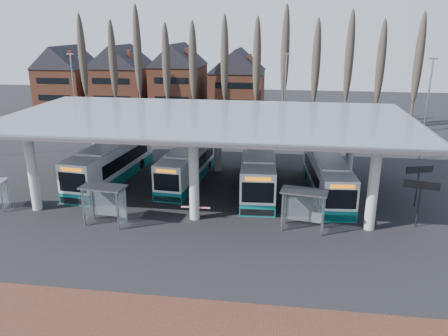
# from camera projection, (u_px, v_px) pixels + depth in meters

# --- Properties ---
(ground) EXTENTS (140.00, 140.00, 0.00)m
(ground) POSITION_uv_depth(u_px,v_px,m) (187.00, 234.00, 28.76)
(ground) COLOR black
(ground) RESTS_ON ground
(station_canopy) EXTENTS (32.00, 16.00, 6.34)m
(station_canopy) POSITION_uv_depth(u_px,v_px,m) (207.00, 124.00, 34.54)
(station_canopy) COLOR #B6B7B2
(station_canopy) RESTS_ON ground
(poplar_row) EXTENTS (45.10, 1.10, 14.50)m
(poplar_row) POSITION_uv_depth(u_px,v_px,m) (240.00, 60.00, 57.12)
(poplar_row) COLOR #473D33
(poplar_row) RESTS_ON ground
(townhouse_row) EXTENTS (36.80, 10.30, 12.25)m
(townhouse_row) POSITION_uv_depth(u_px,v_px,m) (150.00, 72.00, 70.43)
(townhouse_row) COLOR brown
(townhouse_row) RESTS_ON ground
(lamp_post_a) EXTENTS (0.80, 0.16, 10.17)m
(lamp_post_a) POSITION_uv_depth(u_px,v_px,m) (75.00, 97.00, 50.19)
(lamp_post_a) COLOR slate
(lamp_post_a) RESTS_ON ground
(lamp_post_b) EXTENTS (0.80, 0.16, 10.17)m
(lamp_post_b) POSITION_uv_depth(u_px,v_px,m) (285.00, 96.00, 50.81)
(lamp_post_b) COLOR slate
(lamp_post_b) RESTS_ON ground
(lamp_post_c) EXTENTS (0.80, 0.16, 10.17)m
(lamp_post_c) POSITION_uv_depth(u_px,v_px,m) (427.00, 108.00, 43.32)
(lamp_post_c) COLOR slate
(lamp_post_c) RESTS_ON ground
(bus_0) EXTENTS (3.83, 12.38, 3.38)m
(bus_0) POSITION_uv_depth(u_px,v_px,m) (112.00, 162.00, 38.55)
(bus_0) COLOR white
(bus_0) RESTS_ON ground
(bus_1) EXTENTS (3.26, 11.16, 3.06)m
(bus_1) POSITION_uv_depth(u_px,v_px,m) (188.00, 164.00, 38.54)
(bus_1) COLOR white
(bus_1) RESTS_ON ground
(bus_2) EXTENTS (3.28, 12.31, 3.39)m
(bus_2) POSITION_uv_depth(u_px,v_px,m) (258.00, 169.00, 36.68)
(bus_2) COLOR white
(bus_2) RESTS_ON ground
(bus_3) EXTENTS (3.38, 11.46, 3.14)m
(bus_3) POSITION_uv_depth(u_px,v_px,m) (327.00, 176.00, 35.43)
(bus_3) COLOR white
(bus_3) RESTS_ON ground
(shelter_1) EXTENTS (3.15, 1.82, 2.78)m
(shelter_1) POSITION_uv_depth(u_px,v_px,m) (105.00, 196.00, 29.77)
(shelter_1) COLOR gray
(shelter_1) RESTS_ON ground
(shelter_2) EXTENTS (3.22, 1.98, 2.80)m
(shelter_2) POSITION_uv_depth(u_px,v_px,m) (304.00, 201.00, 28.96)
(shelter_2) COLOR gray
(shelter_2) RESTS_ON ground
(info_sign_0) EXTENTS (2.21, 0.64, 3.34)m
(info_sign_0) POSITION_uv_depth(u_px,v_px,m) (421.00, 188.00, 28.96)
(info_sign_0) COLOR black
(info_sign_0) RESTS_ON ground
(info_sign_1) EXTENTS (2.08, 0.79, 3.21)m
(info_sign_1) POSITION_uv_depth(u_px,v_px,m) (419.00, 173.00, 32.45)
(info_sign_1) COLOR black
(info_sign_1) RESTS_ON ground
(barrier) EXTENTS (2.08, 0.57, 1.04)m
(barrier) POSITION_uv_depth(u_px,v_px,m) (196.00, 208.00, 30.88)
(barrier) COLOR black
(barrier) RESTS_ON ground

